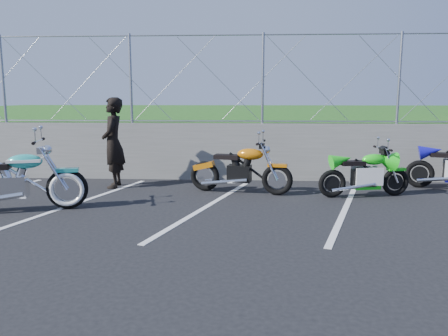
# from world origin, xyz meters

# --- Properties ---
(ground) EXTENTS (90.00, 90.00, 0.00)m
(ground) POSITION_xyz_m (0.00, 0.00, 0.00)
(ground) COLOR black
(ground) RESTS_ON ground
(retaining_wall) EXTENTS (30.00, 0.22, 1.30)m
(retaining_wall) POSITION_xyz_m (0.00, 3.50, 0.65)
(retaining_wall) COLOR slate
(retaining_wall) RESTS_ON ground
(grass_field) EXTENTS (30.00, 20.00, 1.30)m
(grass_field) POSITION_xyz_m (0.00, 13.50, 0.65)
(grass_field) COLOR #1B4B14
(grass_field) RESTS_ON ground
(chain_link_fence) EXTENTS (28.00, 0.03, 2.00)m
(chain_link_fence) POSITION_xyz_m (0.00, 3.50, 2.30)
(chain_link_fence) COLOR gray
(chain_link_fence) RESTS_ON retaining_wall
(parking_lines) EXTENTS (18.29, 4.31, 0.01)m
(parking_lines) POSITION_xyz_m (1.20, 1.00, 0.00)
(parking_lines) COLOR silver
(parking_lines) RESTS_ON ground
(cruiser_turquoise) EXTENTS (2.35, 0.84, 1.19)m
(cruiser_turquoise) POSITION_xyz_m (-3.19, 0.44, 0.48)
(cruiser_turquoise) COLOR black
(cruiser_turquoise) RESTS_ON ground
(naked_orange) EXTENTS (2.06, 0.72, 1.04)m
(naked_orange) POSITION_xyz_m (0.56, 2.04, 0.45)
(naked_orange) COLOR black
(naked_orange) RESTS_ON ground
(sportbike_green) EXTENTS (1.81, 0.64, 0.94)m
(sportbike_green) POSITION_xyz_m (2.94, 1.87, 0.41)
(sportbike_green) COLOR black
(sportbike_green) RESTS_ON ground
(person_standing) EXTENTS (0.54, 0.75, 1.89)m
(person_standing) POSITION_xyz_m (-2.14, 2.47, 0.95)
(person_standing) COLOR black
(person_standing) RESTS_ON ground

